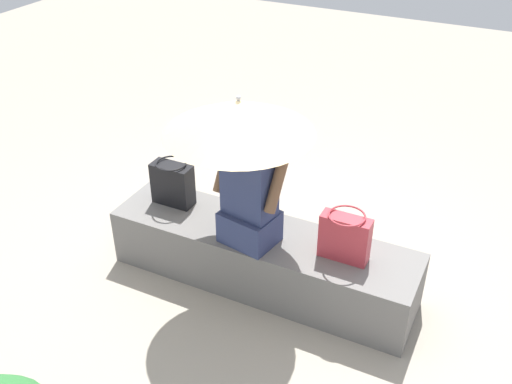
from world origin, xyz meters
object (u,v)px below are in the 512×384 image
object	(u,v)px
parasol	(239,117)
tote_bag_canvas	(173,183)
handbag_black	(345,237)
person_seated	(249,190)

from	to	relation	value
parasol	tote_bag_canvas	world-z (taller)	parasol
handbag_black	person_seated	bearing A→B (deg)	9.08
parasol	tote_bag_canvas	distance (m)	0.99
parasol	handbag_black	size ratio (longest dim) A/B	3.14
handbag_black	parasol	bearing A→B (deg)	10.40
person_seated	handbag_black	size ratio (longest dim) A/B	2.77
person_seated	handbag_black	distance (m)	0.66
parasol	handbag_black	bearing A→B (deg)	-169.60
parasol	handbag_black	world-z (taller)	parasol
handbag_black	tote_bag_canvas	world-z (taller)	tote_bag_canvas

